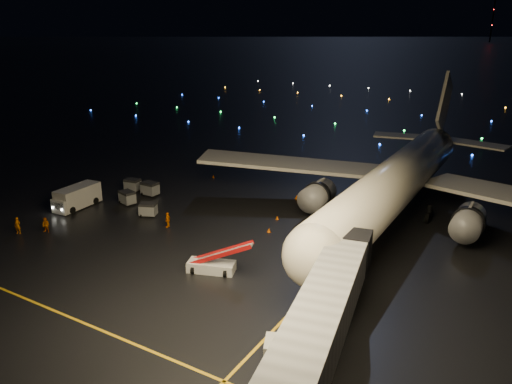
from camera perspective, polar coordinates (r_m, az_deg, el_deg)
ground at (r=334.10m, az=26.57°, el=12.84°), size 2000.00×2000.00×0.00m
lane_centre at (r=54.47m, az=11.34°, el=-5.93°), size 0.25×80.00×0.02m
lane_cross at (r=45.29m, az=-22.21°, el=-12.38°), size 60.00×0.25×0.02m
airliner at (r=63.02m, az=16.69°, el=4.49°), size 55.00×52.25×15.56m
pushback_tug at (r=36.53m, az=4.20°, el=-17.20°), size 4.40×3.43×1.86m
belt_loader at (r=47.50m, az=-5.16°, el=-7.31°), size 6.77×3.81×3.17m
service_truck at (r=67.76m, az=-19.68°, el=-0.50°), size 2.84×7.68×2.78m
crew_a at (r=61.89m, az=-25.59°, el=-3.47°), size 0.83×0.71×1.94m
crew_b at (r=60.96m, az=-22.88°, el=-3.50°), size 1.02×0.89×1.77m
crew_c at (r=58.53m, az=-10.05°, el=-3.14°), size 0.71×1.14×1.80m
safety_cone_0 at (r=56.50m, az=1.49°, el=-4.38°), size 0.57×0.57×0.49m
safety_cone_1 at (r=67.32m, az=4.67°, el=-0.57°), size 0.57×0.57×0.54m
safety_cone_2 at (r=60.13m, az=2.45°, el=-2.95°), size 0.41×0.41×0.45m
safety_cone_3 at (r=76.86m, az=-4.90°, el=1.82°), size 0.40×0.40×0.44m
radio_mast at (r=777.23m, az=25.46°, el=17.57°), size 1.80×1.80×64.00m
taxiway_lights at (r=142.66m, az=19.35°, el=8.61°), size 164.00×92.00×0.36m
baggage_cart_0 at (r=62.34m, az=-12.23°, el=-1.97°), size 2.38×2.06×1.69m
baggage_cart_1 at (r=69.83m, az=-12.02°, el=0.37°), size 2.28×1.63×1.89m
baggage_cart_2 at (r=72.24m, az=-13.92°, el=0.78°), size 2.22×1.68×1.75m
baggage_cart_3 at (r=67.11m, az=-14.49°, el=-0.63°), size 2.38×1.94×1.76m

